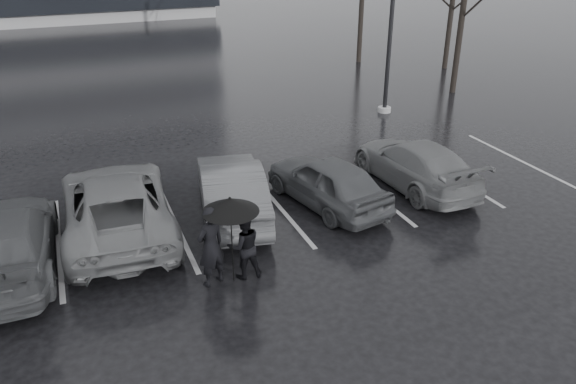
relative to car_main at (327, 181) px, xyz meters
The scene contains 11 objects.
ground 2.83m from the car_main, 132.59° to the right, with size 160.00×160.00×0.00m, color black.
car_main is the anchor object (origin of this frame).
car_west_a 2.58m from the car_main, behind, with size 1.55×4.45×1.47m, color #2D2D30.
car_west_b 5.44m from the car_main, behind, with size 2.49×5.41×1.50m, color #48494B.
car_west_c 7.84m from the car_main, behind, with size 1.97×4.85×1.41m, color black.
car_east 2.91m from the car_main, ahead, with size 1.86×4.58×1.33m, color #48494B.
pedestrian_left 4.57m from the car_main, 147.60° to the right, with size 0.66×0.43×1.81m, color black.
pedestrian_right 3.98m from the car_main, 142.00° to the right, with size 0.73×0.57×1.51m, color black.
umbrella 4.40m from the car_main, 143.54° to the right, with size 1.18×1.18×2.00m.
lamp_post 9.44m from the car_main, 48.83° to the left, with size 0.52×0.52×9.44m.
stall_stripes 2.79m from the car_main, 169.85° to the left, with size 19.72×5.00×0.00m.
Camera 1 is at (-4.25, -10.23, 6.94)m, focal length 35.00 mm.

